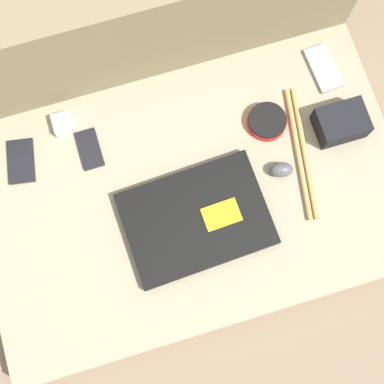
{
  "coord_description": "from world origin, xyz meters",
  "views": [
    {
      "loc": [
        -0.08,
        -0.28,
        1.42
      ],
      "look_at": [
        0.0,
        0.0,
        0.12
      ],
      "focal_mm": 50.0,
      "sensor_mm": 36.0,
      "label": 1
    }
  ],
  "objects_px": {
    "laptop": "(196,219)",
    "phone_black": "(90,149)",
    "speaker_puck": "(267,121)",
    "camera_pouch": "(341,123)",
    "computer_mouse": "(281,170)",
    "phone_small": "(21,161)",
    "charger_brick": "(64,124)",
    "phone_silver": "(323,68)"
  },
  "relations": [
    {
      "from": "laptop",
      "to": "phone_black",
      "type": "distance_m",
      "value": 0.33
    },
    {
      "from": "speaker_puck",
      "to": "camera_pouch",
      "type": "height_order",
      "value": "camera_pouch"
    },
    {
      "from": "computer_mouse",
      "to": "phone_small",
      "type": "relative_size",
      "value": 0.53
    },
    {
      "from": "laptop",
      "to": "camera_pouch",
      "type": "distance_m",
      "value": 0.44
    },
    {
      "from": "charger_brick",
      "to": "computer_mouse",
      "type": "bearing_deg",
      "value": -29.1
    },
    {
      "from": "computer_mouse",
      "to": "charger_brick",
      "type": "distance_m",
      "value": 0.57
    },
    {
      "from": "computer_mouse",
      "to": "charger_brick",
      "type": "relative_size",
      "value": 1.27
    },
    {
      "from": "laptop",
      "to": "phone_black",
      "type": "bearing_deg",
      "value": 126.63
    },
    {
      "from": "phone_small",
      "to": "phone_silver",
      "type": "bearing_deg",
      "value": 10.66
    },
    {
      "from": "speaker_puck",
      "to": "charger_brick",
      "type": "height_order",
      "value": "charger_brick"
    },
    {
      "from": "phone_black",
      "to": "laptop",
      "type": "bearing_deg",
      "value": -51.16
    },
    {
      "from": "speaker_puck",
      "to": "charger_brick",
      "type": "relative_size",
      "value": 1.95
    },
    {
      "from": "computer_mouse",
      "to": "phone_black",
      "type": "bearing_deg",
      "value": 168.97
    },
    {
      "from": "computer_mouse",
      "to": "camera_pouch",
      "type": "relative_size",
      "value": 0.54
    },
    {
      "from": "speaker_puck",
      "to": "camera_pouch",
      "type": "bearing_deg",
      "value": -20.11
    },
    {
      "from": "camera_pouch",
      "to": "phone_silver",
      "type": "bearing_deg",
      "value": 83.78
    },
    {
      "from": "speaker_puck",
      "to": "phone_black",
      "type": "distance_m",
      "value": 0.46
    },
    {
      "from": "computer_mouse",
      "to": "phone_black",
      "type": "height_order",
      "value": "computer_mouse"
    },
    {
      "from": "computer_mouse",
      "to": "camera_pouch",
      "type": "bearing_deg",
      "value": 33.55
    },
    {
      "from": "phone_silver",
      "to": "camera_pouch",
      "type": "xyz_separation_m",
      "value": [
        -0.02,
        -0.16,
        0.03
      ]
    },
    {
      "from": "phone_small",
      "to": "charger_brick",
      "type": "relative_size",
      "value": 2.39
    },
    {
      "from": "laptop",
      "to": "phone_small",
      "type": "distance_m",
      "value": 0.47
    },
    {
      "from": "laptop",
      "to": "phone_silver",
      "type": "xyz_separation_m",
      "value": [
        0.44,
        0.29,
        -0.01
      ]
    },
    {
      "from": "laptop",
      "to": "camera_pouch",
      "type": "height_order",
      "value": "camera_pouch"
    },
    {
      "from": "speaker_puck",
      "to": "phone_black",
      "type": "height_order",
      "value": "speaker_puck"
    },
    {
      "from": "phone_silver",
      "to": "phone_small",
      "type": "height_order",
      "value": "phone_silver"
    },
    {
      "from": "phone_silver",
      "to": "camera_pouch",
      "type": "relative_size",
      "value": 1.07
    },
    {
      "from": "phone_small",
      "to": "charger_brick",
      "type": "height_order",
      "value": "charger_brick"
    },
    {
      "from": "computer_mouse",
      "to": "phone_black",
      "type": "distance_m",
      "value": 0.49
    },
    {
      "from": "charger_brick",
      "to": "speaker_puck",
      "type": "bearing_deg",
      "value": -15.76
    },
    {
      "from": "camera_pouch",
      "to": "speaker_puck",
      "type": "bearing_deg",
      "value": 159.89
    },
    {
      "from": "computer_mouse",
      "to": "speaker_puck",
      "type": "xyz_separation_m",
      "value": [
        0.01,
        0.13,
        -0.01
      ]
    },
    {
      "from": "phone_black",
      "to": "phone_small",
      "type": "distance_m",
      "value": 0.18
    },
    {
      "from": "phone_silver",
      "to": "phone_small",
      "type": "relative_size",
      "value": 1.06
    },
    {
      "from": "charger_brick",
      "to": "phone_small",
      "type": "bearing_deg",
      "value": -154.95
    },
    {
      "from": "phone_silver",
      "to": "phone_black",
      "type": "distance_m",
      "value": 0.65
    },
    {
      "from": "phone_silver",
      "to": "camera_pouch",
      "type": "height_order",
      "value": "camera_pouch"
    },
    {
      "from": "phone_black",
      "to": "phone_small",
      "type": "height_order",
      "value": "same"
    },
    {
      "from": "computer_mouse",
      "to": "camera_pouch",
      "type": "distance_m",
      "value": 0.2
    },
    {
      "from": "phone_silver",
      "to": "laptop",
      "type": "bearing_deg",
      "value": -149.76
    },
    {
      "from": "laptop",
      "to": "phone_silver",
      "type": "distance_m",
      "value": 0.53
    },
    {
      "from": "laptop",
      "to": "computer_mouse",
      "type": "relative_size",
      "value": 5.44
    }
  ]
}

